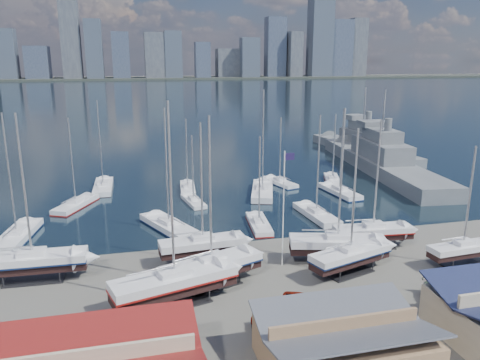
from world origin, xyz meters
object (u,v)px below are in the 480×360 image
object	(u,v)px
naval_ship_west	(362,147)
flagpole	(284,200)
car_a	(264,329)
sailboat_cradle_0	(33,261)
naval_ship_east	(380,163)

from	to	relation	value
naval_ship_west	flagpole	world-z (taller)	naval_ship_west
flagpole	car_a	bearing A→B (deg)	-115.30
sailboat_cradle_0	car_a	distance (m)	25.65
sailboat_cradle_0	flagpole	size ratio (longest dim) A/B	1.34
naval_ship_east	naval_ship_west	size ratio (longest dim) A/B	1.28
sailboat_cradle_0	car_a	xyz separation A→B (m)	(20.39, -15.48, -1.49)
naval_ship_east	naval_ship_west	bearing A→B (deg)	-10.39
naval_ship_west	flagpole	distance (m)	70.61
naval_ship_east	flagpole	distance (m)	53.28
flagpole	naval_ship_east	bearing A→B (deg)	48.66
car_a	flagpole	xyz separation A→B (m)	(6.09, 12.88, 6.96)
naval_ship_east	naval_ship_west	xyz separation A→B (m)	(5.39, 17.88, 0.00)
sailboat_cradle_0	naval_ship_west	world-z (taller)	sailboat_cradle_0
naval_ship_west	car_a	bearing A→B (deg)	140.27
sailboat_cradle_0	naval_ship_east	bearing A→B (deg)	33.14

